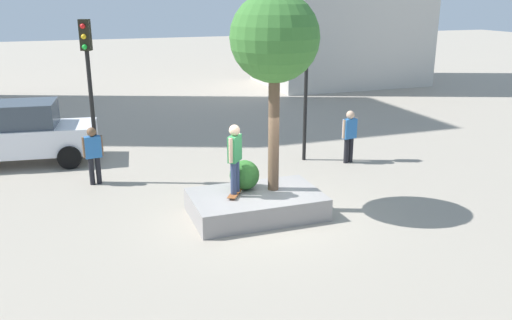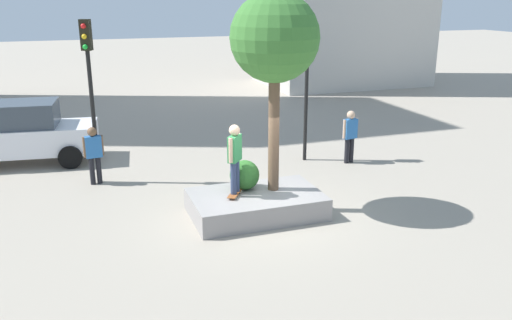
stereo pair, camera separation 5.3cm
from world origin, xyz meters
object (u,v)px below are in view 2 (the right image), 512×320
plaza_tree (275,40)px  passerby_with_bag (350,133)px  planter_ledge (256,204)px  skateboard (235,193)px  skateboarder (235,154)px  traffic_light_median (89,75)px  bystander_watching (94,152)px  traffic_light_corner (307,68)px  police_car (24,132)px

plaza_tree → passerby_with_bag: (3.87, 3.01, -3.35)m
planter_ledge → skateboard: (-0.53, 0.08, 0.34)m
plaza_tree → skateboarder: plaza_tree is taller
skateboard → skateboarder: (0.00, -0.00, 1.03)m
planter_ledge → skateboarder: skateboarder is taller
traffic_light_median → passerby_with_bag: (8.07, -0.71, -2.21)m
planter_ledge → bystander_watching: bystander_watching is taller
planter_ledge → traffic_light_corner: bearing=51.6°
planter_ledge → plaza_tree: size_ratio=0.67×
skateboard → police_car: 8.47m
plaza_tree → passerby_with_bag: 5.94m
plaza_tree → skateboarder: 2.93m
plaza_tree → skateboard: bearing=-175.1°
traffic_light_corner → bystander_watching: bearing=-178.7°
skateboard → plaza_tree: bearing=4.9°
plaza_tree → police_car: 9.68m
planter_ledge → plaza_tree: plaza_tree is taller
passerby_with_bag → bystander_watching: passerby_with_bag is taller
police_car → passerby_with_bag: bearing=-18.9°
plaza_tree → police_car: plaza_tree is taller
skateboard → traffic_light_corner: (3.65, 3.86, 2.49)m
skateboard → passerby_with_bag: bearing=32.2°
plaza_tree → planter_ledge: bearing=-162.0°
skateboard → planter_ledge: bearing=-8.9°
plaza_tree → traffic_light_corner: 4.75m
planter_ledge → bystander_watching: bearing=134.7°
planter_ledge → plaza_tree: 4.13m
bystander_watching → traffic_light_median: bearing=53.7°
plaza_tree → skateboard: 3.90m
police_car → plaza_tree: bearing=-45.8°
skateboard → traffic_light_median: traffic_light_median is taller
skateboarder → passerby_with_bag: size_ratio=0.99×
police_car → bystander_watching: size_ratio=2.67×
planter_ledge → traffic_light_corner: traffic_light_corner is taller
skateboard → skateboarder: size_ratio=0.45×
plaza_tree → skateboarder: bearing=-175.1°
traffic_light_corner → passerby_with_bag: 2.57m
skateboard → traffic_light_corner: bearing=46.6°
traffic_light_median → traffic_light_corner: bearing=0.4°
skateboard → skateboarder: 1.03m
planter_ledge → traffic_light_corner: 5.78m
traffic_light_corner → passerby_with_bag: size_ratio=2.58×
planter_ledge → skateboarder: 1.47m
planter_ledge → passerby_with_bag: 5.49m
plaza_tree → passerby_with_bag: size_ratio=2.79×
police_car → traffic_light_corner: bearing=-17.1°
police_car → traffic_light_corner: size_ratio=1.01×
skateboard → traffic_light_median: size_ratio=0.17×
skateboard → police_car: size_ratio=0.17×
planter_ledge → bystander_watching: (-3.74, 3.78, 0.72)m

